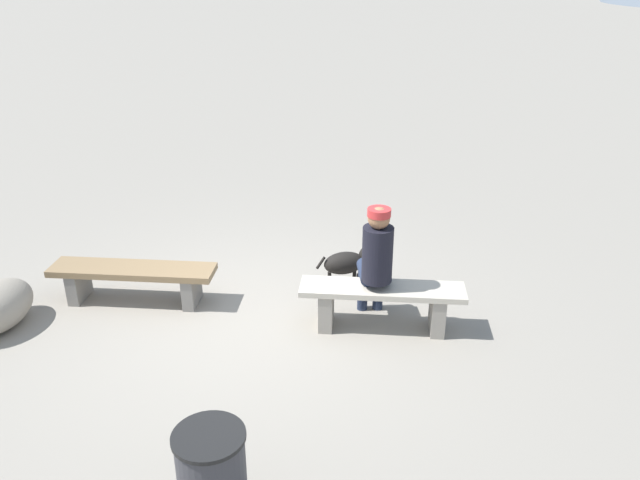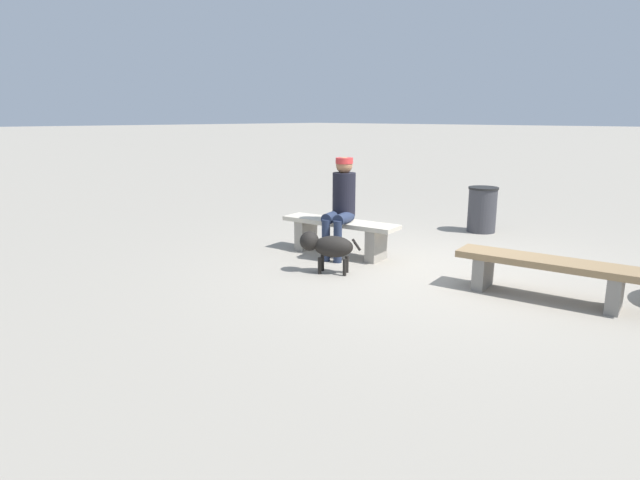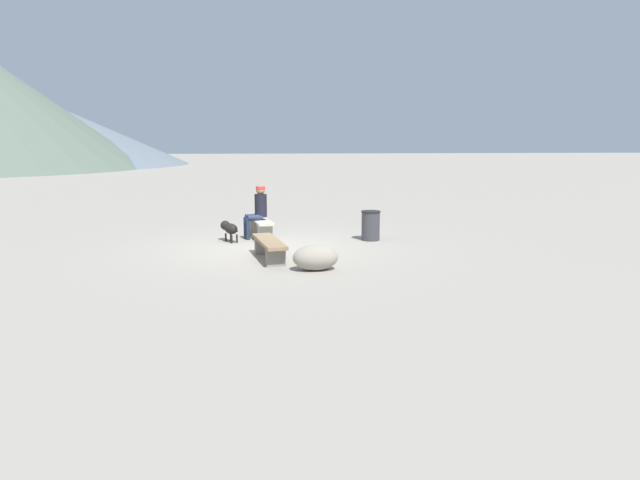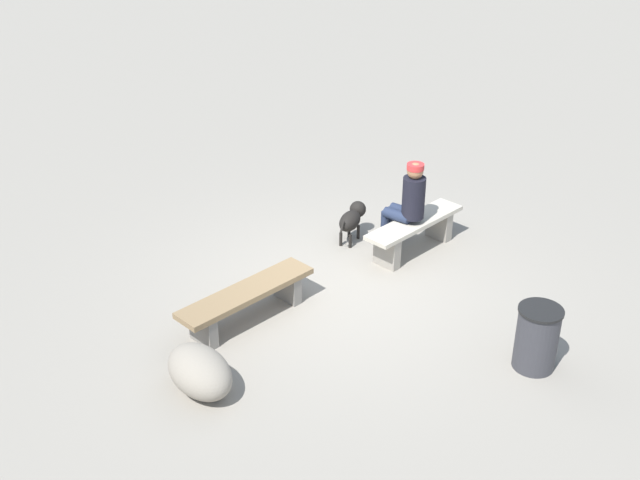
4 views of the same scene
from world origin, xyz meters
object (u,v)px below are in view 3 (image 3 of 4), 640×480
object	(u,v)px
dog	(229,228)
trash_bin	(371,226)
seated_person	(258,208)
bench_right	(261,225)
boulder	(316,258)
bench_left	(269,245)

from	to	relation	value
dog	trash_bin	size ratio (longest dim) A/B	0.92
seated_person	dog	bearing A→B (deg)	101.59
bench_right	seated_person	bearing A→B (deg)	132.64
boulder	dog	bearing A→B (deg)	27.79
seated_person	boulder	bearing A→B (deg)	177.90
bench_left	boulder	bearing A→B (deg)	-151.00
bench_left	bench_right	world-z (taller)	bench_right
dog	bench_left	bearing A→B (deg)	171.54
bench_left	bench_right	distance (m)	2.76
trash_bin	seated_person	bearing A→B (deg)	78.03
bench_left	boulder	world-z (taller)	boulder
boulder	seated_person	bearing A→B (deg)	15.81
dog	boulder	world-z (taller)	dog
bench_left	trash_bin	bearing A→B (deg)	-60.73
bench_right	seated_person	world-z (taller)	seated_person
bench_right	dog	xyz separation A→B (m)	(-0.49, 0.77, 0.02)
seated_person	trash_bin	size ratio (longest dim) A/B	1.81
trash_bin	bench_right	bearing A→B (deg)	75.96
seated_person	boulder	world-z (taller)	seated_person
seated_person	dog	world-z (taller)	seated_person
trash_bin	boulder	world-z (taller)	trash_bin
trash_bin	boulder	bearing A→B (deg)	151.15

